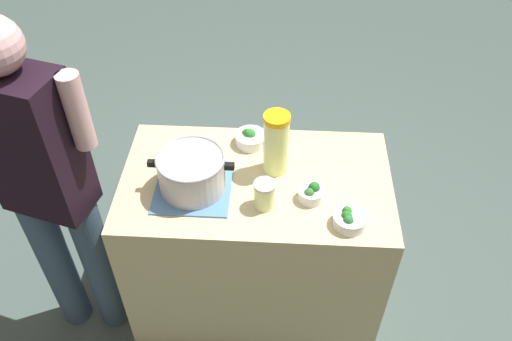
{
  "coord_description": "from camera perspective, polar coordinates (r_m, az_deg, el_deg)",
  "views": [
    {
      "loc": [
        -0.09,
        1.55,
        2.43
      ],
      "look_at": [
        0.0,
        0.0,
        0.94
      ],
      "focal_mm": 36.78,
      "sensor_mm": 36.0,
      "label": 1
    }
  ],
  "objects": [
    {
      "name": "mason_jar",
      "position": [
        2.04,
        0.93,
        -2.62
      ],
      "size": [
        0.09,
        0.09,
        0.12
      ],
      "color": "beige",
      "rests_on": "counter_slab"
    },
    {
      "name": "person_cook",
      "position": [
        2.24,
        -21.59,
        -1.96
      ],
      "size": [
        0.5,
        0.28,
        1.68
      ],
      "color": "#374D63",
      "rests_on": "ground_plane"
    },
    {
      "name": "cooking_pot",
      "position": [
        2.1,
        -7.01,
        -0.12
      ],
      "size": [
        0.34,
        0.28,
        0.16
      ],
      "color": "#B7B7BC",
      "rests_on": "dish_cloth"
    },
    {
      "name": "broccoli_bowl_front",
      "position": [
        2.03,
        10.1,
        -5.25
      ],
      "size": [
        0.13,
        0.13,
        0.07
      ],
      "color": "silver",
      "rests_on": "counter_slab"
    },
    {
      "name": "broccoli_bowl_center",
      "position": [
        2.33,
        -0.64,
        3.58
      ],
      "size": [
        0.14,
        0.14,
        0.08
      ],
      "color": "silver",
      "rests_on": "counter_slab"
    },
    {
      "name": "ground_plane",
      "position": [
        2.88,
        -0.0,
        -13.58
      ],
      "size": [
        8.0,
        8.0,
        0.0
      ],
      "primitive_type": "plane",
      "color": "#40514D"
    },
    {
      "name": "lemonade_pitcher",
      "position": [
        2.13,
        2.19,
        2.98
      ],
      "size": [
        0.11,
        0.11,
        0.29
      ],
      "color": "#E6F291",
      "rests_on": "counter_slab"
    },
    {
      "name": "dish_cloth",
      "position": [
        2.16,
        -6.82,
        -1.8
      ],
      "size": [
        0.31,
        0.32,
        0.01
      ],
      "primitive_type": "cube",
      "color": "teal",
      "rests_on": "counter_slab"
    },
    {
      "name": "broccoli_bowl_back",
      "position": [
        2.1,
        6.0,
        -2.5
      ],
      "size": [
        0.1,
        0.1,
        0.08
      ],
      "color": "silver",
      "rests_on": "counter_slab"
    },
    {
      "name": "counter_slab",
      "position": [
        2.52,
        -0.0,
        -8.14
      ],
      "size": [
        1.13,
        0.66,
        0.89
      ],
      "primitive_type": "cube",
      "color": "#C2B482",
      "rests_on": "ground_plane"
    }
  ]
}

